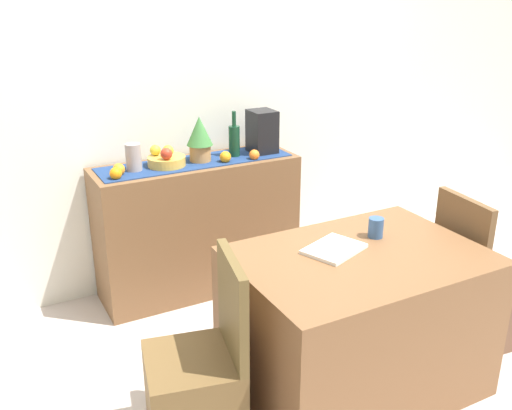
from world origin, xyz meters
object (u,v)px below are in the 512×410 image
at_px(coffee_maker, 262,132).
at_px(coffee_cup, 376,228).
at_px(ceramic_vase, 134,158).
at_px(sideboard_console, 198,227).
at_px(fruit_bowl, 167,161).
at_px(dining_table, 356,322).
at_px(open_book, 334,249).
at_px(potted_plant, 200,137).
at_px(chair_by_corner, 475,299).
at_px(wine_bottle, 234,140).
at_px(chair_near_window, 198,393).

distance_m(coffee_maker, coffee_cup, 1.21).
bearing_deg(ceramic_vase, coffee_maker, 0.00).
distance_m(sideboard_console, fruit_bowl, 0.52).
bearing_deg(dining_table, open_book, 131.78).
xyz_separation_m(potted_plant, chair_by_corner, (1.12, -1.32, -0.78)).
distance_m(fruit_bowl, ceramic_vase, 0.21).
relative_size(sideboard_console, fruit_bowl, 5.62).
bearing_deg(sideboard_console, wine_bottle, 0.00).
xyz_separation_m(ceramic_vase, chair_near_window, (-0.17, -1.32, -0.71)).
bearing_deg(chair_near_window, wine_bottle, 57.71).
distance_m(sideboard_console, potted_plant, 0.60).
xyz_separation_m(wine_bottle, potted_plant, (-0.24, -0.00, 0.05)).
relative_size(wine_bottle, chair_near_window, 0.33).
relative_size(ceramic_vase, chair_by_corner, 0.19).
xyz_separation_m(dining_table, chair_near_window, (-0.86, -0.00, -0.10)).
height_order(coffee_cup, chair_by_corner, chair_by_corner).
distance_m(potted_plant, chair_near_window, 1.65).
bearing_deg(fruit_bowl, sideboard_console, 0.00).
distance_m(ceramic_vase, coffee_cup, 1.49).
height_order(open_book, chair_near_window, chair_near_window).
relative_size(coffee_maker, coffee_cup, 2.78).
bearing_deg(coffee_cup, wine_bottle, 100.14).
relative_size(potted_plant, chair_near_window, 0.32).
relative_size(open_book, chair_near_window, 0.31).
bearing_deg(sideboard_console, ceramic_vase, 180.00).
xyz_separation_m(dining_table, chair_by_corner, (0.86, 0.00, -0.10)).
height_order(wine_bottle, chair_by_corner, wine_bottle).
bearing_deg(dining_table, sideboard_console, 102.50).
bearing_deg(open_book, potted_plant, 77.09).
height_order(fruit_bowl, open_book, fruit_bowl).
bearing_deg(fruit_bowl, coffee_cup, -60.31).
xyz_separation_m(chair_near_window, chair_by_corner, (1.71, 0.01, 0.00)).
bearing_deg(coffee_maker, ceramic_vase, 180.00).
height_order(ceramic_vase, potted_plant, potted_plant).
bearing_deg(coffee_cup, potted_plant, 110.85).
xyz_separation_m(wine_bottle, open_book, (-0.07, -1.22, -0.25)).
bearing_deg(ceramic_vase, chair_near_window, -97.17).
bearing_deg(sideboard_console, fruit_bowl, 180.00).
distance_m(sideboard_console, chair_by_corner, 1.76).
bearing_deg(open_book, sideboard_console, 78.56).
xyz_separation_m(sideboard_console, potted_plant, (0.03, -0.00, 0.60)).
relative_size(potted_plant, coffee_cup, 2.83).
bearing_deg(coffee_maker, coffee_cup, -89.66).
height_order(sideboard_console, coffee_maker, coffee_maker).
relative_size(sideboard_console, open_book, 4.69).
relative_size(potted_plant, chair_by_corner, 0.32).
bearing_deg(chair_by_corner, fruit_bowl, 135.51).
height_order(sideboard_console, dining_table, sideboard_console).
bearing_deg(coffee_maker, potted_plant, -180.00).
bearing_deg(potted_plant, open_book, -81.89).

